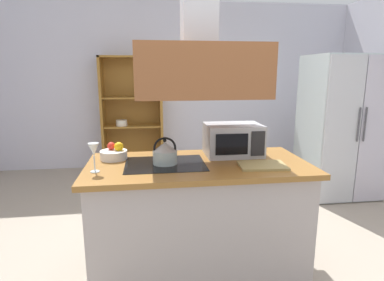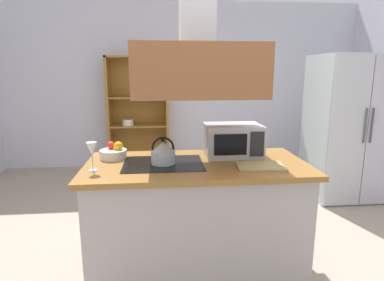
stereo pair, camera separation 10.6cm
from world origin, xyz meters
TOP-DOWN VIEW (x-y plane):
  - ground_plane at (0.00, 0.00)m, footprint 7.80×7.80m
  - wall_back at (0.00, 3.00)m, footprint 6.00×0.12m
  - kitchen_island at (-0.09, -0.10)m, footprint 1.69×0.83m
  - range_hood at (-0.09, -0.10)m, footprint 0.90×0.70m
  - refrigerator at (1.99, 1.31)m, footprint 0.90×0.77m
  - dish_cabinet at (-0.72, 2.78)m, footprint 0.96×0.40m
  - kettle at (-0.35, -0.10)m, footprint 0.18×0.18m
  - cutting_board at (0.36, -0.26)m, footprint 0.36×0.27m
  - microwave at (0.23, 0.10)m, footprint 0.46×0.35m
  - wine_glass_on_counter at (-0.84, -0.23)m, footprint 0.08×0.08m
  - fruit_bowl at (-0.74, 0.10)m, footprint 0.21×0.21m

SIDE VIEW (x-z plane):
  - ground_plane at x=0.00m, z-range 0.00..0.00m
  - kitchen_island at x=-0.09m, z-range 0.00..0.90m
  - dish_cabinet at x=-0.72m, z-range -0.10..1.72m
  - refrigerator at x=1.99m, z-range 0.00..1.79m
  - cutting_board at x=0.36m, z-range 0.90..0.92m
  - fruit_bowl at x=-0.74m, z-range 0.88..1.01m
  - kettle at x=-0.35m, z-range 0.88..1.09m
  - microwave at x=0.23m, z-range 0.90..1.16m
  - wine_glass_on_counter at x=-0.84m, z-range 0.95..1.16m
  - wall_back at x=0.00m, z-range 0.00..2.70m
  - range_hood at x=-0.09m, z-range 1.06..2.36m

